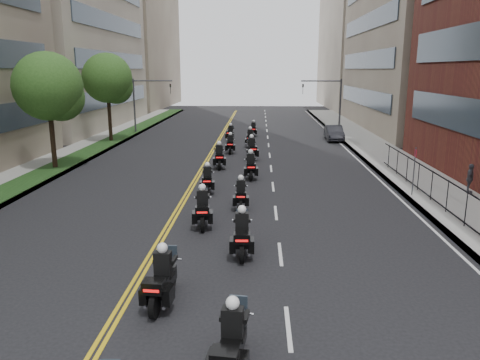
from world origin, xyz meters
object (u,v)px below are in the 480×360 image
object	(u,v)px
motorcycle_5	(241,195)
motorcycle_12	(230,134)
pedestrian_c	(470,179)
motorcycle_4	(203,210)
motorcycle_13	(253,130)
motorcycle_6	(208,181)
motorcycle_8	(219,157)
parked_sedan	(334,133)
motorcycle_11	(250,139)
motorcycle_10	(230,145)
motorcycle_2	(162,281)
motorcycle_9	(252,150)
motorcycle_1	(232,345)
motorcycle_7	(251,167)
motorcycle_3	(242,236)

from	to	relation	value
motorcycle_5	motorcycle_12	size ratio (longest dim) A/B	0.98
motorcycle_5	pedestrian_c	bearing A→B (deg)	10.71
motorcycle_4	motorcycle_13	xyz separation A→B (m)	(1.76, 27.56, -0.08)
motorcycle_6	motorcycle_8	distance (m)	6.42
motorcycle_6	parked_sedan	bearing A→B (deg)	59.02
motorcycle_5	motorcycle_11	distance (m)	18.38
motorcycle_10	motorcycle_4	bearing A→B (deg)	-91.76
motorcycle_5	motorcycle_12	xyz separation A→B (m)	(-1.87, 21.89, 0.01)
motorcycle_4	motorcycle_13	size ratio (longest dim) A/B	1.12
motorcycle_2	motorcycle_13	xyz separation A→B (m)	(2.09, 34.44, -0.07)
motorcycle_13	pedestrian_c	xyz separation A→B (m)	(11.73, -22.10, 0.30)
motorcycle_11	parked_sedan	size ratio (longest dim) A/B	0.56
motorcycle_8	motorcycle_11	bearing A→B (deg)	72.27
motorcycle_12	motorcycle_5	bearing A→B (deg)	-79.57
motorcycle_8	motorcycle_13	size ratio (longest dim) A/B	1.13
motorcycle_9	motorcycle_13	bearing A→B (deg)	82.99
motorcycle_1	motorcycle_4	size ratio (longest dim) A/B	0.98
motorcycle_4	motorcycle_9	xyz separation A→B (m)	(1.82, 15.25, 0.02)
motorcycle_8	motorcycle_7	bearing A→B (deg)	-59.80
motorcycle_5	parked_sedan	bearing A→B (deg)	68.41
motorcycle_6	motorcycle_12	xyz separation A→B (m)	(0.07, 18.97, -0.00)
motorcycle_5	motorcycle_12	bearing A→B (deg)	92.59
pedestrian_c	motorcycle_2	bearing A→B (deg)	158.11
motorcycle_8	motorcycle_11	distance (m)	9.24
motorcycle_1	motorcycle_11	world-z (taller)	motorcycle_1
motorcycle_7	motorcycle_10	xyz separation A→B (m)	(-1.80, 8.90, -0.05)
motorcycle_1	motorcycle_3	size ratio (longest dim) A/B	0.99
motorcycle_3	motorcycle_12	distance (m)	27.78
motorcycle_10	motorcycle_11	world-z (taller)	motorcycle_11
motorcycle_5	parked_sedan	xyz separation A→B (m)	(7.87, 22.45, 0.06)
motorcycle_3	motorcycle_4	world-z (taller)	motorcycle_4
motorcycle_11	motorcycle_1	bearing A→B (deg)	-88.50
motorcycle_7	motorcycle_9	xyz separation A→B (m)	(-0.05, 6.22, 0.02)
motorcycle_5	motorcycle_9	world-z (taller)	motorcycle_9
motorcycle_6	motorcycle_9	distance (m)	9.88
motorcycle_11	motorcycle_12	size ratio (longest dim) A/B	1.06
motorcycle_1	motorcycle_10	xyz separation A→B (m)	(-1.76, 27.87, -0.05)
motorcycle_11	motorcycle_13	world-z (taller)	motorcycle_11
motorcycle_6	motorcycle_8	size ratio (longest dim) A/B	0.90
motorcycle_13	motorcycle_12	bearing A→B (deg)	-124.36
motorcycle_7	motorcycle_9	distance (m)	6.22
motorcycle_9	motorcycle_10	xyz separation A→B (m)	(-1.75, 2.68, -0.08)
motorcycle_13	motorcycle_8	bearing A→B (deg)	-96.73
motorcycle_3	motorcycle_5	world-z (taller)	motorcycle_3
motorcycle_5	motorcycle_8	size ratio (longest dim) A/B	0.88
motorcycle_3	motorcycle_13	xyz separation A→B (m)	(-0.03, 30.67, -0.08)
motorcycle_7	motorcycle_12	size ratio (longest dim) A/B	1.10
motorcycle_13	motorcycle_4	bearing A→B (deg)	-92.74
motorcycle_10	motorcycle_12	distance (m)	6.67
motorcycle_1	parked_sedan	size ratio (longest dim) A/B	0.57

